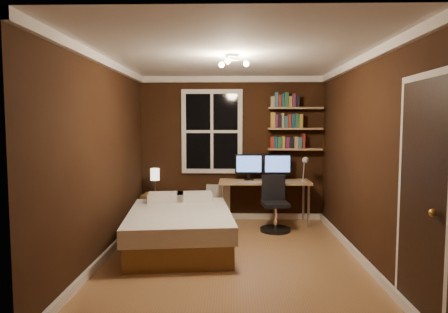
{
  "coord_description": "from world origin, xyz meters",
  "views": [
    {
      "loc": [
        0.01,
        -4.9,
        1.68
      ],
      "look_at": [
        -0.1,
        0.45,
        1.24
      ],
      "focal_mm": 32.0,
      "sensor_mm": 36.0,
      "label": 1
    }
  ],
  "objects_px": {
    "bedside_lamp": "(155,181)",
    "monitor_left": "(249,167)",
    "bed": "(180,228)",
    "monitor_right": "(277,167)",
    "desk": "(264,184)",
    "radiator": "(218,202)",
    "desk_lamp": "(305,169)",
    "nightstand": "(155,208)",
    "office_chair": "(275,211)"
  },
  "relations": [
    {
      "from": "monitor_left",
      "to": "monitor_right",
      "type": "bearing_deg",
      "value": 0.0
    },
    {
      "from": "desk_lamp",
      "to": "nightstand",
      "type": "bearing_deg",
      "value": 177.96
    },
    {
      "from": "nightstand",
      "to": "radiator",
      "type": "distance_m",
      "value": 1.09
    },
    {
      "from": "desk_lamp",
      "to": "office_chair",
      "type": "xyz_separation_m",
      "value": [
        -0.52,
        -0.37,
        -0.63
      ]
    },
    {
      "from": "nightstand",
      "to": "bed",
      "type": "bearing_deg",
      "value": -62.66
    },
    {
      "from": "bed",
      "to": "monitor_left",
      "type": "distance_m",
      "value": 1.89
    },
    {
      "from": "bedside_lamp",
      "to": "desk",
      "type": "relative_size",
      "value": 0.28
    },
    {
      "from": "nightstand",
      "to": "desk",
      "type": "distance_m",
      "value": 1.9
    },
    {
      "from": "monitor_left",
      "to": "desk_lamp",
      "type": "height_order",
      "value": "monitor_left"
    },
    {
      "from": "bed",
      "to": "office_chair",
      "type": "distance_m",
      "value": 1.65
    },
    {
      "from": "office_chair",
      "to": "nightstand",
      "type": "bearing_deg",
      "value": 160.89
    },
    {
      "from": "bedside_lamp",
      "to": "office_chair",
      "type": "relative_size",
      "value": 0.5
    },
    {
      "from": "nightstand",
      "to": "office_chair",
      "type": "height_order",
      "value": "office_chair"
    },
    {
      "from": "bedside_lamp",
      "to": "monitor_left",
      "type": "distance_m",
      "value": 1.61
    },
    {
      "from": "nightstand",
      "to": "bedside_lamp",
      "type": "distance_m",
      "value": 0.47
    },
    {
      "from": "desk",
      "to": "bed",
      "type": "bearing_deg",
      "value": -132.23
    },
    {
      "from": "nightstand",
      "to": "bedside_lamp",
      "type": "relative_size",
      "value": 1.14
    },
    {
      "from": "nightstand",
      "to": "monitor_right",
      "type": "relative_size",
      "value": 1.05
    },
    {
      "from": "radiator",
      "to": "monitor_right",
      "type": "relative_size",
      "value": 1.32
    },
    {
      "from": "desk",
      "to": "monitor_right",
      "type": "xyz_separation_m",
      "value": [
        0.22,
        0.08,
        0.28
      ]
    },
    {
      "from": "bed",
      "to": "monitor_left",
      "type": "xyz_separation_m",
      "value": [
        1.0,
        1.46,
        0.67
      ]
    },
    {
      "from": "desk",
      "to": "office_chair",
      "type": "relative_size",
      "value": 1.76
    },
    {
      "from": "nightstand",
      "to": "radiator",
      "type": "bearing_deg",
      "value": 15.05
    },
    {
      "from": "bedside_lamp",
      "to": "monitor_left",
      "type": "xyz_separation_m",
      "value": [
        1.59,
        0.1,
        0.23
      ]
    },
    {
      "from": "radiator",
      "to": "desk_lamp",
      "type": "xyz_separation_m",
      "value": [
        1.44,
        -0.3,
        0.63
      ]
    },
    {
      "from": "bedside_lamp",
      "to": "desk_lamp",
      "type": "relative_size",
      "value": 0.99
    },
    {
      "from": "bed",
      "to": "monitor_left",
      "type": "bearing_deg",
      "value": 48.96
    },
    {
      "from": "monitor_left",
      "to": "office_chair",
      "type": "bearing_deg",
      "value": -55.01
    },
    {
      "from": "nightstand",
      "to": "office_chair",
      "type": "relative_size",
      "value": 0.57
    },
    {
      "from": "monitor_right",
      "to": "bed",
      "type": "bearing_deg",
      "value": -135.39
    },
    {
      "from": "bedside_lamp",
      "to": "monitor_right",
      "type": "bearing_deg",
      "value": 2.69
    },
    {
      "from": "bedside_lamp",
      "to": "monitor_left",
      "type": "bearing_deg",
      "value": 3.5
    },
    {
      "from": "bedside_lamp",
      "to": "radiator",
      "type": "bearing_deg",
      "value": 11.39
    },
    {
      "from": "bedside_lamp",
      "to": "office_chair",
      "type": "xyz_separation_m",
      "value": [
        1.98,
        -0.46,
        -0.4
      ]
    },
    {
      "from": "nightstand",
      "to": "monitor_left",
      "type": "relative_size",
      "value": 1.05
    },
    {
      "from": "monitor_left",
      "to": "monitor_right",
      "type": "distance_m",
      "value": 0.48
    },
    {
      "from": "monitor_right",
      "to": "desk_lamp",
      "type": "relative_size",
      "value": 1.07
    },
    {
      "from": "monitor_left",
      "to": "office_chair",
      "type": "xyz_separation_m",
      "value": [
        0.39,
        -0.56,
        -0.63
      ]
    },
    {
      "from": "desk",
      "to": "monitor_right",
      "type": "height_order",
      "value": "monitor_right"
    },
    {
      "from": "office_chair",
      "to": "desk",
      "type": "bearing_deg",
      "value": 99.01
    },
    {
      "from": "bedside_lamp",
      "to": "radiator",
      "type": "relative_size",
      "value": 0.7
    },
    {
      "from": "desk",
      "to": "monitor_right",
      "type": "distance_m",
      "value": 0.37
    },
    {
      "from": "radiator",
      "to": "desk",
      "type": "height_order",
      "value": "desk"
    },
    {
      "from": "bed",
      "to": "monitor_right",
      "type": "distance_m",
      "value": 2.19
    },
    {
      "from": "monitor_right",
      "to": "desk_lamp",
      "type": "distance_m",
      "value": 0.47
    },
    {
      "from": "desk",
      "to": "monitor_left",
      "type": "bearing_deg",
      "value": 163.69
    },
    {
      "from": "bedside_lamp",
      "to": "desk",
      "type": "xyz_separation_m",
      "value": [
        1.85,
        0.02,
        -0.05
      ]
    },
    {
      "from": "office_chair",
      "to": "desk_lamp",
      "type": "bearing_deg",
      "value": 29.29
    },
    {
      "from": "radiator",
      "to": "monitor_left",
      "type": "bearing_deg",
      "value": -12.55
    },
    {
      "from": "bed",
      "to": "bedside_lamp",
      "type": "distance_m",
      "value": 1.55
    }
  ]
}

